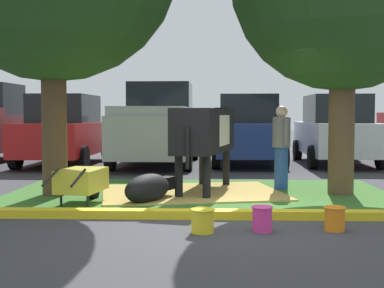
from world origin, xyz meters
The scene contains 15 objects.
ground_plane centered at (0.00, 0.00, 0.00)m, with size 80.00×80.00×0.00m, color #38383D.
grass_island centered at (-0.44, 2.32, 0.01)m, with size 6.96×4.06×0.02m, color #386B28.
curb_yellow centered at (-0.44, 0.14, 0.06)m, with size 8.16×0.24×0.12m, color yellow.
hay_bedding centered at (-0.57, 2.37, 0.03)m, with size 3.20×2.40×0.04m, color tan.
cow_holstein centered at (-0.32, 2.68, 1.15)m, with size 1.19×3.08×1.60m.
calf_lying centered at (-1.25, 1.41, 0.24)m, with size 0.92×1.31×0.48m.
person_handler centered at (1.13, 2.94, 0.87)m, with size 0.34×0.51×1.62m.
wheelbarrow centered at (-2.29, 1.20, 0.39)m, with size 0.74×1.62×0.63m.
bucket_yellow centered at (-0.33, -0.75, 0.16)m, with size 0.30×0.30×0.30m.
bucket_pink centered at (0.41, -0.66, 0.17)m, with size 0.27×0.27×0.32m.
bucket_orange centered at (1.32, -0.58, 0.16)m, with size 0.27×0.27×0.30m.
sedan_silver centered at (-4.42, 7.82, 0.98)m, with size 2.10×4.44×2.02m.
pickup_truck_black centered at (-1.76, 8.05, 1.11)m, with size 2.31×5.44×2.42m.
sedan_blue centered at (0.86, 8.15, 0.98)m, with size 2.10×4.44×2.02m.
hatchback_white centered at (3.44, 8.24, 0.98)m, with size 2.10×4.44×2.02m.
Camera 1 is at (-0.24, -7.07, 1.45)m, focal length 48.67 mm.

